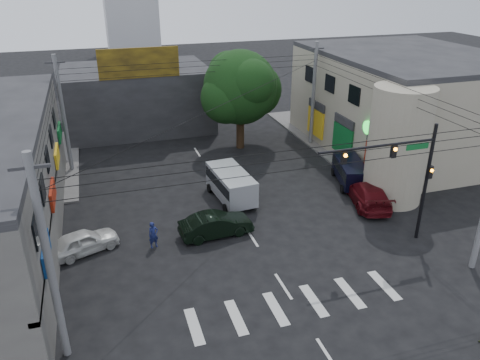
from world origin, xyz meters
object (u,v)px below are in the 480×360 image
dark_sedan (216,225)px  traffic_officer (153,235)px  maroon_sedan (368,193)px  street_tree (240,88)px  traffic_gantry (404,167)px  utility_pole_near_left (49,263)px  navy_van (350,173)px  utility_pole_far_left (63,115)px  silver_minivan (231,186)px  utility_pole_far_right (313,95)px  white_compact (83,242)px

dark_sedan → traffic_officer: size_ratio=2.81×
dark_sedan → maroon_sedan: maroon_sedan is taller
street_tree → traffic_gantry: street_tree is taller
utility_pole_near_left → navy_van: (19.97, 11.55, -3.69)m
traffic_gantry → navy_van: 9.11m
utility_pole_far_left → navy_van: 22.19m
silver_minivan → navy_van: bearing=-95.6°
utility_pole_near_left → maroon_sedan: 21.58m
utility_pole_near_left → utility_pole_far_right: 29.35m
utility_pole_far_right → navy_van: bearing=-96.6°
silver_minivan → traffic_officer: 7.54m
street_tree → maroon_sedan: (5.03, -13.15, -4.68)m
utility_pole_far_right → utility_pole_near_left: bearing=-135.7°
traffic_gantry → utility_pole_near_left: (-18.32, -3.50, -0.23)m
utility_pole_near_left → utility_pole_far_left: 20.50m
traffic_gantry → white_compact: 18.53m
traffic_gantry → silver_minivan: bearing=132.6°
utility_pole_far_left → utility_pole_far_right: size_ratio=1.00×
traffic_gantry → utility_pole_near_left: bearing=-169.2°
street_tree → traffic_officer: 17.93m
traffic_gantry → silver_minivan: 11.82m
street_tree → utility_pole_far_right: size_ratio=0.95×
white_compact → navy_van: 19.50m
dark_sedan → maroon_sedan: size_ratio=0.78×
street_tree → navy_van: street_tree is taller
traffic_gantry → utility_pole_far_left: size_ratio=0.78×
utility_pole_far_right → traffic_officer: 21.35m
utility_pole_far_left → dark_sedan: (8.50, -13.09, -3.87)m
street_tree → dark_sedan: (-6.00, -14.09, -4.74)m
utility_pole_near_left → silver_minivan: 16.30m
dark_sedan → white_compact: 7.71m
dark_sedan → navy_van: size_ratio=0.94×
silver_minivan → navy_van: (9.23, -0.19, -0.15)m
utility_pole_near_left → utility_pole_far_left: same height
traffic_gantry → navy_van: (1.64, 8.06, -3.92)m
maroon_sedan → traffic_officer: (-14.82, -1.12, 0.02)m
dark_sedan → traffic_officer: (-3.80, -0.18, 0.08)m
street_tree → utility_pole_near_left: (-14.50, -21.50, -0.87)m
utility_pole_near_left → traffic_officer: utility_pole_near_left is taller
dark_sedan → traffic_officer: bearing=88.4°
utility_pole_near_left → white_compact: utility_pole_near_left is taller
traffic_gantry → silver_minivan: (-7.59, 8.24, -3.77)m
street_tree → traffic_gantry: size_ratio=1.21×
dark_sedan → silver_minivan: size_ratio=0.90×
street_tree → utility_pole_far_left: bearing=-176.1°
utility_pole_far_right → silver_minivan: size_ratio=1.82×
maroon_sedan → white_compact: bearing=15.8°
utility_pole_far_right → white_compact: bearing=-148.1°
white_compact → traffic_officer: size_ratio=2.66×
street_tree → traffic_gantry: (3.82, -18.00, -0.64)m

